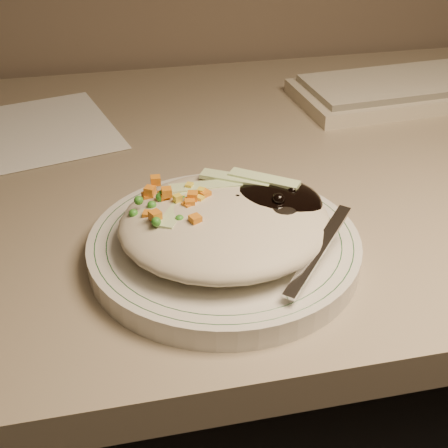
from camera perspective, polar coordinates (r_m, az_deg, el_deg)
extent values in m
cube|color=gray|center=(0.77, 2.87, 4.74)|extent=(1.40, 0.70, 0.04)
cylinder|color=silver|center=(0.58, 0.00, -2.16)|extent=(0.25, 0.25, 0.02)
torus|color=#144723|center=(0.57, 0.00, -1.34)|extent=(0.24, 0.24, 0.00)
torus|color=#144723|center=(0.57, 0.00, -1.34)|extent=(0.22, 0.22, 0.00)
ellipsoid|color=beige|center=(0.56, 0.11, 0.09)|extent=(0.19, 0.18, 0.04)
ellipsoid|color=black|center=(0.58, 4.16, 1.79)|extent=(0.10, 0.09, 0.03)
ellipsoid|color=orange|center=(0.57, -4.77, 0.80)|extent=(0.08, 0.08, 0.02)
sphere|color=black|center=(0.57, 1.23, 2.17)|extent=(0.01, 0.01, 0.01)
sphere|color=black|center=(0.58, 3.89, 2.78)|extent=(0.01, 0.01, 0.01)
sphere|color=black|center=(0.58, 6.28, 3.00)|extent=(0.01, 0.01, 0.01)
sphere|color=black|center=(0.59, 5.23, 3.08)|extent=(0.01, 0.01, 0.01)
sphere|color=black|center=(0.56, 5.00, 2.23)|extent=(0.01, 0.01, 0.01)
sphere|color=black|center=(0.57, 3.84, 2.40)|extent=(0.01, 0.01, 0.01)
sphere|color=black|center=(0.58, 4.61, 3.02)|extent=(0.01, 0.01, 0.01)
cube|color=orange|center=(0.56, -5.27, 2.92)|extent=(0.01, 0.01, 0.01)
cube|color=orange|center=(0.55, -3.32, 1.02)|extent=(0.01, 0.01, 0.01)
cube|color=orange|center=(0.58, -6.79, 3.03)|extent=(0.01, 0.01, 0.01)
cube|color=orange|center=(0.56, -2.89, 2.55)|extent=(0.01, 0.01, 0.01)
cube|color=orange|center=(0.55, -3.15, 1.90)|extent=(0.01, 0.01, 0.01)
cube|color=orange|center=(0.58, -6.99, 2.53)|extent=(0.01, 0.01, 0.01)
cube|color=orange|center=(0.57, -5.52, 2.58)|extent=(0.01, 0.01, 0.01)
cube|color=orange|center=(0.55, -3.31, 1.60)|extent=(0.01, 0.01, 0.01)
cube|color=orange|center=(0.56, -1.76, 2.67)|extent=(0.01, 0.01, 0.01)
cube|color=orange|center=(0.58, -6.28, 3.99)|extent=(0.01, 0.01, 0.01)
cube|color=orange|center=(0.53, -6.31, 0.77)|extent=(0.01, 0.01, 0.01)
cube|color=orange|center=(0.53, -2.64, 0.38)|extent=(0.01, 0.01, 0.01)
cube|color=orange|center=(0.55, -6.93, 0.74)|extent=(0.01, 0.01, 0.01)
cube|color=orange|center=(0.58, -6.86, 2.34)|extent=(0.01, 0.01, 0.01)
sphere|color=#388C28|center=(0.56, -3.33, 1.96)|extent=(0.01, 0.01, 0.01)
sphere|color=#388C28|center=(0.53, -6.22, 0.21)|extent=(0.01, 0.01, 0.01)
sphere|color=#388C28|center=(0.56, -6.62, 1.71)|extent=(0.01, 0.01, 0.01)
sphere|color=#388C28|center=(0.56, -7.81, 2.15)|extent=(0.01, 0.01, 0.01)
sphere|color=#388C28|center=(0.57, -3.71, 2.15)|extent=(0.01, 0.01, 0.01)
sphere|color=#388C28|center=(0.54, -2.49, 0.22)|extent=(0.01, 0.01, 0.01)
sphere|color=#388C28|center=(0.56, -4.78, 1.28)|extent=(0.01, 0.01, 0.01)
sphere|color=#388C28|center=(0.54, -5.21, 0.10)|extent=(0.01, 0.01, 0.01)
sphere|color=#388C28|center=(0.56, -8.28, 0.95)|extent=(0.01, 0.01, 0.01)
sphere|color=#388C28|center=(0.57, -5.66, 2.70)|extent=(0.01, 0.01, 0.01)
sphere|color=#388C28|center=(0.57, -5.86, 2.49)|extent=(0.01, 0.01, 0.01)
sphere|color=#388C28|center=(0.55, -6.36, 0.78)|extent=(0.01, 0.01, 0.01)
sphere|color=#388C28|center=(0.54, -4.08, 0.43)|extent=(0.01, 0.01, 0.01)
sphere|color=#388C28|center=(0.58, -1.69, 3.11)|extent=(0.01, 0.01, 0.01)
cube|color=yellow|center=(0.57, -3.84, 2.15)|extent=(0.01, 0.01, 0.01)
cube|color=yellow|center=(0.56, -2.22, 2.23)|extent=(0.01, 0.01, 0.01)
cube|color=yellow|center=(0.57, -4.96, 2.14)|extent=(0.01, 0.01, 0.01)
cube|color=yellow|center=(0.56, -4.27, 2.34)|extent=(0.01, 0.01, 0.01)
cube|color=yellow|center=(0.56, -4.74, 1.17)|extent=(0.01, 0.01, 0.01)
cube|color=yellow|center=(0.56, -2.12, 2.95)|extent=(0.01, 0.01, 0.01)
cube|color=yellow|center=(0.58, -3.18, 3.41)|extent=(0.01, 0.01, 0.01)
cube|color=yellow|center=(0.56, -3.77, 1.21)|extent=(0.01, 0.01, 0.01)
cube|color=#B2D18C|center=(0.58, -1.70, 3.46)|extent=(0.07, 0.02, 0.00)
cube|color=#B2D18C|center=(0.59, 1.08, 4.17)|extent=(0.07, 0.05, 0.00)
cube|color=#B2D18C|center=(0.55, -4.17, 1.45)|extent=(0.05, 0.07, 0.00)
cube|color=#B2D18C|center=(0.59, 3.69, 4.12)|extent=(0.06, 0.05, 0.00)
ellipsoid|color=silver|center=(0.56, 5.10, 1.38)|extent=(0.06, 0.06, 0.01)
cube|color=silver|center=(0.53, 8.65, -2.36)|extent=(0.09, 0.09, 0.03)
cube|color=#C0B69E|center=(1.00, 18.58, 11.68)|extent=(0.42, 0.18, 0.02)
cube|color=beige|center=(0.99, 18.73, 12.47)|extent=(0.40, 0.15, 0.01)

